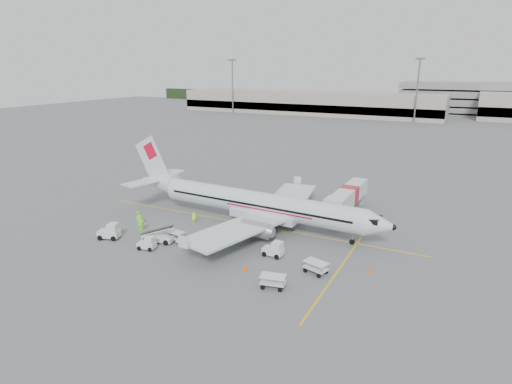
# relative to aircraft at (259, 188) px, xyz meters

# --- Properties ---
(ground) EXTENTS (360.00, 360.00, 0.00)m
(ground) POSITION_rel_aircraft_xyz_m (-1.37, -0.18, -4.97)
(ground) COLOR #56595B
(stripe_lead) EXTENTS (44.00, 0.20, 0.01)m
(stripe_lead) POSITION_rel_aircraft_xyz_m (-1.37, -0.18, -4.96)
(stripe_lead) COLOR yellow
(stripe_lead) RESTS_ON ground
(stripe_cross) EXTENTS (0.20, 20.00, 0.01)m
(stripe_cross) POSITION_rel_aircraft_xyz_m (12.63, -8.18, -4.96)
(stripe_cross) COLOR yellow
(stripe_cross) RESTS_ON ground
(terminal_west) EXTENTS (110.00, 22.00, 9.00)m
(terminal_west) POSITION_rel_aircraft_xyz_m (-41.37, 129.82, -0.47)
(terminal_west) COLOR gray
(terminal_west) RESTS_ON ground
(parking_garage) EXTENTS (62.00, 24.00, 14.00)m
(parking_garage) POSITION_rel_aircraft_xyz_m (23.63, 159.82, 2.03)
(parking_garage) COLOR slate
(parking_garage) RESTS_ON ground
(treeline) EXTENTS (300.00, 3.00, 6.00)m
(treeline) POSITION_rel_aircraft_xyz_m (-1.37, 174.82, -1.97)
(treeline) COLOR black
(treeline) RESTS_ON ground
(mast_west) EXTENTS (3.20, 1.20, 22.00)m
(mast_west) POSITION_rel_aircraft_xyz_m (-71.37, 117.82, 6.03)
(mast_west) COLOR slate
(mast_west) RESTS_ON ground
(mast_center) EXTENTS (3.20, 1.20, 22.00)m
(mast_center) POSITION_rel_aircraft_xyz_m (3.63, 117.82, 6.03)
(mast_center) COLOR slate
(mast_center) RESTS_ON ground
(aircraft) EXTENTS (37.41, 30.02, 9.93)m
(aircraft) POSITION_rel_aircraft_xyz_m (0.00, 0.00, 0.00)
(aircraft) COLOR silver
(aircraft) RESTS_ON ground
(jet_bridge) EXTENTS (3.17, 14.91, 3.90)m
(jet_bridge) POSITION_rel_aircraft_xyz_m (8.98, 9.38, -3.02)
(jet_bridge) COLOR silver
(jet_bridge) RESTS_ON ground
(belt_loader) EXTENTS (5.08, 2.49, 2.64)m
(belt_loader) POSITION_rel_aircraft_xyz_m (-8.05, -9.90, -3.65)
(belt_loader) COLOR silver
(belt_loader) RESTS_ON ground
(tug_fore) EXTENTS (2.22, 1.32, 1.69)m
(tug_fore) POSITION_rel_aircraft_xyz_m (5.37, -7.47, -4.12)
(tug_fore) COLOR silver
(tug_fore) RESTS_ON ground
(tug_mid) EXTENTS (2.13, 1.49, 1.50)m
(tug_mid) POSITION_rel_aircraft_xyz_m (-7.89, -12.21, -4.22)
(tug_mid) COLOR silver
(tug_mid) RESTS_ON ground
(tug_aft) EXTENTS (2.77, 2.13, 1.89)m
(tug_aft) POSITION_rel_aircraft_xyz_m (-13.89, -11.83, -4.02)
(tug_aft) COLOR silver
(tug_aft) RESTS_ON ground
(cart_loaded_a) EXTENTS (2.25, 1.40, 1.14)m
(cart_loaded_a) POSITION_rel_aircraft_xyz_m (-1.57, -3.15, -4.40)
(cart_loaded_a) COLOR silver
(cart_loaded_a) RESTS_ON ground
(cart_loaded_b) EXTENTS (2.37, 1.61, 1.15)m
(cart_loaded_b) POSITION_rel_aircraft_xyz_m (-6.50, -8.86, -4.39)
(cart_loaded_b) COLOR silver
(cart_loaded_b) RESTS_ON ground
(cart_empty_a) EXTENTS (2.57, 1.83, 1.22)m
(cart_empty_a) POSITION_rel_aircraft_xyz_m (8.23, -13.72, -4.36)
(cart_empty_a) COLOR silver
(cart_empty_a) RESTS_ON ground
(cart_empty_b) EXTENTS (2.65, 2.01, 1.22)m
(cart_empty_b) POSITION_rel_aircraft_xyz_m (10.79, -9.22, -4.35)
(cart_empty_b) COLOR silver
(cart_empty_b) RESTS_ON ground
(cone_nose) EXTENTS (0.32, 0.32, 0.53)m
(cone_nose) POSITION_rel_aircraft_xyz_m (15.46, -6.74, -4.70)
(cone_nose) COLOR #FA4F06
(cone_nose) RESTS_ON ground
(cone_port) EXTENTS (0.38, 0.38, 0.61)m
(cone_port) POSITION_rel_aircraft_xyz_m (-4.32, 18.33, -4.66)
(cone_port) COLOR #FA4F06
(cone_port) RESTS_ON ground
(cone_stbd) EXTENTS (0.42, 0.42, 0.69)m
(cone_stbd) POSITION_rel_aircraft_xyz_m (4.30, -11.87, -4.62)
(cone_stbd) COLOR #FA4F06
(cone_stbd) RESTS_ON ground
(crew_a) EXTENTS (0.68, 0.68, 1.58)m
(crew_a) POSITION_rel_aircraft_xyz_m (-7.73, -3.27, -4.18)
(crew_a) COLOR #99FF22
(crew_a) RESTS_ON ground
(crew_b) EXTENTS (1.19, 1.15, 1.93)m
(crew_b) POSITION_rel_aircraft_xyz_m (-13.66, -7.02, -4.00)
(crew_b) COLOR #99FF22
(crew_b) RESTS_ON ground
(crew_c) EXTENTS (0.77, 1.25, 1.86)m
(crew_c) POSITION_rel_aircraft_xyz_m (-2.41, -8.03, -4.03)
(crew_c) COLOR #99FF22
(crew_c) RESTS_ON ground
(crew_d) EXTENTS (1.21, 0.99, 1.92)m
(crew_d) POSITION_rel_aircraft_xyz_m (-12.04, -8.42, -4.00)
(crew_d) COLOR #99FF22
(crew_d) RESTS_ON ground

